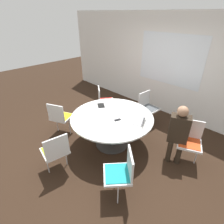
{
  "coord_description": "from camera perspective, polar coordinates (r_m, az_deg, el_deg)",
  "views": [
    {
      "loc": [
        2.22,
        -2.24,
        2.64
      ],
      "look_at": [
        0.0,
        0.0,
        0.84
      ],
      "focal_mm": 28.0,
      "sensor_mm": 36.0,
      "label": 1
    }
  ],
  "objects": [
    {
      "name": "wall_back",
      "position": [
        5.14,
        18.17,
        13.82
      ],
      "size": [
        8.0,
        0.07,
        2.7
      ],
      "color": "silver",
      "rests_on": "ground_plane"
    },
    {
      "name": "spiral_notebook",
      "position": [
        4.1,
        -3.59,
        2.16
      ],
      "size": [
        0.26,
        0.24,
        0.02
      ],
      "color": "black",
      "rests_on": "conference_table"
    },
    {
      "name": "chair_3",
      "position": [
        4.29,
        -16.64,
        -1.2
      ],
      "size": [
        0.58,
        0.57,
        0.87
      ],
      "rotation": [
        0.0,
        0.0,
        6.72
      ],
      "color": "silver",
      "rests_on": "ground_plane"
    },
    {
      "name": "chair_2",
      "position": [
        4.9,
        -2.68,
        4.13
      ],
      "size": [
        0.61,
        0.6,
        0.87
      ],
      "rotation": [
        0.0,
        0.0,
        5.62
      ],
      "color": "silver",
      "rests_on": "ground_plane"
    },
    {
      "name": "person_0",
      "position": [
        3.52,
        20.91,
        -5.64
      ],
      "size": [
        0.42,
        0.35,
        1.22
      ],
      "rotation": [
        0.0,
        0.0,
        3.57
      ],
      "color": "#2D2319",
      "rests_on": "ground_plane"
    },
    {
      "name": "chair_4",
      "position": [
        3.32,
        -17.95,
        -11.65
      ],
      "size": [
        0.49,
        0.5,
        0.87
      ],
      "rotation": [
        0.0,
        0.0,
        7.69
      ],
      "color": "silver",
      "rests_on": "ground_plane"
    },
    {
      "name": "chair_1",
      "position": [
        4.66,
        11.45,
        2.07
      ],
      "size": [
        0.45,
        0.47,
        0.87
      ],
      "rotation": [
        0.0,
        0.0,
        4.64
      ],
      "color": "silver",
      "rests_on": "ground_plane"
    },
    {
      "name": "laptop",
      "position": [
        3.52,
        9.57,
        -2.38
      ],
      "size": [
        0.34,
        0.39,
        0.21
      ],
      "rotation": [
        0.0,
        0.0,
        -1.15
      ],
      "color": "silver",
      "rests_on": "conference_table"
    },
    {
      "name": "cell_phone",
      "position": [
        3.55,
        1.84,
        -2.58
      ],
      "size": [
        0.11,
        0.16,
        0.01
      ],
      "color": "black",
      "rests_on": "conference_table"
    },
    {
      "name": "ground_plane",
      "position": [
        4.11,
        0.0,
        -10.17
      ],
      "size": [
        16.0,
        16.0,
        0.0
      ],
      "primitive_type": "plane",
      "color": "black"
    },
    {
      "name": "chair_0",
      "position": [
        3.72,
        24.1,
        -7.97
      ],
      "size": [
        0.57,
        0.56,
        0.87
      ],
      "rotation": [
        0.0,
        0.0,
        3.57
      ],
      "color": "silver",
      "rests_on": "ground_plane"
    },
    {
      "name": "chair_5",
      "position": [
        2.84,
        3.13,
        -18.64
      ],
      "size": [
        0.61,
        0.61,
        0.87
      ],
      "rotation": [
        0.0,
        0.0,
        8.7
      ],
      "color": "silver",
      "rests_on": "ground_plane"
    },
    {
      "name": "conference_table",
      "position": [
        3.76,
        0.0,
        -3.19
      ],
      "size": [
        1.74,
        1.74,
        0.74
      ],
      "color": "#333333",
      "rests_on": "ground_plane"
    }
  ]
}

